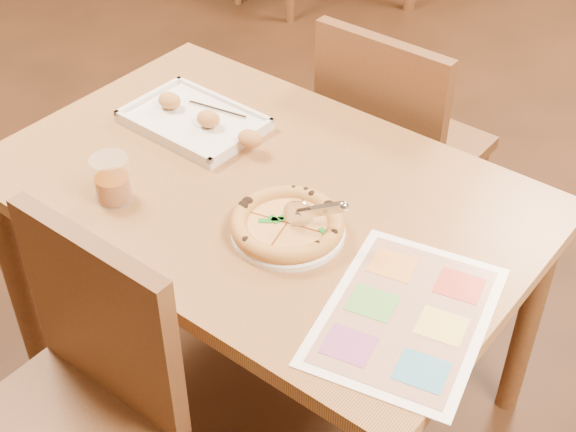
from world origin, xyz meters
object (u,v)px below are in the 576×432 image
Objects in this scene: appetizer_tray at (197,121)px; menu at (406,315)px; plate at (288,231)px; chair_near at (76,385)px; pizza_cutter at (314,211)px; dining_table at (263,213)px; pizza at (287,224)px; glass_tumbler at (112,181)px; chair_far at (393,131)px.

appetizer_tray is 0.83m from menu.
chair_near is at bearing -107.42° from plate.
chair_near is 0.61m from pizza_cutter.
menu is (0.50, -0.15, 0.09)m from dining_table.
appetizer_tray reaches higher than plate.
chair_near is 0.77m from appetizer_tray.
menu is (0.34, -0.05, -0.00)m from plate.
plate is at bearing 72.58° from chair_near.
plate is at bearing 7.08° from pizza.
glass_tumbler is (-0.40, -0.15, 0.04)m from plate.
pizza_cutter is at bearing 107.32° from chair_far.
pizza_cutter is at bearing 20.81° from glass_tumbler.
chair_near is at bearing -137.74° from menu.
glass_tumbler is (-0.24, 0.35, 0.20)m from chair_near.
glass_tumbler is (-0.39, -0.15, 0.02)m from pizza.
dining_table is at bearing 133.03° from pizza_cutter.
appetizer_tray is (-0.30, -0.51, 0.17)m from chair_far.
pizza is 0.34m from menu.
dining_table is 0.61m from chair_far.
chair_far is 4.21× the size of glass_tumbler.
dining_table is 0.22m from pizza.
glass_tumbler is at bearing 124.13° from chair_near.
appetizer_tray reaches higher than menu.
pizza reaches higher than plate.
pizza_cutter is (0.06, 0.02, 0.05)m from pizza.
chair_far is at bearing 74.32° from glass_tumbler.
chair_far is at bearing 90.00° from chair_near.
appetizer_tray reaches higher than dining_table.
plate is at bearing 174.53° from pizza_cutter.
appetizer_tray is at bearing 113.24° from chair_near.
glass_tumbler is (-0.24, -0.25, 0.13)m from dining_table.
pizza is 0.59× the size of menu.
menu is (0.50, 0.45, 0.16)m from chair_near.
appetizer_tray is (-0.46, 0.19, 0.01)m from plate.
glass_tumbler is at bearing 74.32° from chair_far.
menu reaches higher than dining_table.
chair_near is at bearing -90.00° from dining_table.
appetizer_tray is (-0.45, 0.19, -0.01)m from pizza.
glass_tumbler reaches higher than pizza_cutter.
glass_tumbler is at bearing -133.77° from dining_table.
chair_far is at bearing 102.68° from plate.
pizza is 2.27× the size of glass_tumbler.
chair_far is 1.85× the size of plate.
chair_near is 1.85× the size of pizza.
plate is (0.16, -0.10, 0.09)m from dining_table.
plate is (0.16, 0.50, 0.16)m from chair_near.
chair_near and chair_far have the same top height.
dining_table is at bearing 90.00° from chair_far.
pizza is 0.49m from appetizer_tray.
pizza is 2.03× the size of pizza_cutter.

